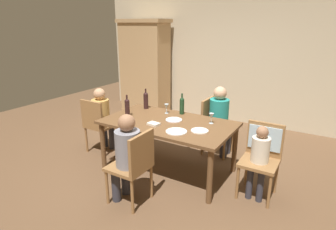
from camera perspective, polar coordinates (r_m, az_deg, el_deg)
The scene contains 21 objects.
ground_plane at distance 4.29m, azimuth -0.00°, elevation -10.92°, with size 10.00×10.00×0.00m, color brown.
rear_room_partition at distance 6.29m, azimuth 13.19°, elevation 10.94°, with size 6.40×0.12×2.70m, color beige.
armoire_cabinet at distance 6.84m, azimuth -4.72°, elevation 9.76°, with size 1.18×0.62×2.18m.
dining_table at distance 4.01m, azimuth -0.00°, elevation -2.42°, with size 1.84×1.05×0.76m.
chair_left_end at distance 4.76m, azimuth -14.09°, elevation -1.44°, with size 0.44×0.44×0.92m.
chair_far_right at distance 4.69m, azimuth 9.19°, elevation -1.45°, with size 0.44×0.44×0.92m.
chair_near at distance 3.34m, azimuth -6.84°, elevation -9.65°, with size 0.44×0.44×0.92m.
chair_right_end at distance 3.71m, azimuth 18.65°, elevation -6.57°, with size 0.44×0.46×0.92m.
person_woman_host at distance 4.81m, azimuth -13.24°, elevation 0.07°, with size 0.29×0.33×1.09m.
person_man_bearded at distance 4.61m, azimuth 10.56°, elevation -0.22°, with size 0.36×0.31×1.14m.
person_man_guest at distance 3.36m, azimuth -8.45°, elevation -7.44°, with size 0.34×0.30×1.11m.
person_child_small at distance 3.59m, azimuth 18.05°, elevation -7.94°, with size 0.22×0.25×0.94m.
wine_bottle_tall_green at distance 4.58m, azimuth -4.52°, elevation 3.09°, with size 0.08×0.08×0.33m.
wine_bottle_dark_red at distance 4.29m, azimuth 2.84°, elevation 2.02°, with size 0.07×0.07×0.32m.
wine_bottle_short_olive at distance 4.23m, azimuth -8.28°, elevation 1.65°, with size 0.07×0.07×0.33m.
wine_glass_near_left at distance 3.93m, azimuth 8.82°, elevation -0.24°, with size 0.07×0.07×0.15m.
wine_glass_centre at distance 4.32m, azimuth -0.31°, elevation 1.70°, with size 0.07×0.07×0.15m.
dinner_plate_host at distance 3.66m, azimuth 6.45°, elevation -3.18°, with size 0.23×0.23×0.01m, color white.
dinner_plate_guest_left at distance 4.04m, azimuth 1.20°, elevation -0.99°, with size 0.24×0.24×0.01m, color white.
dinner_plate_guest_right at distance 3.61m, azimuth 1.72°, elevation -3.37°, with size 0.28×0.28×0.01m, color white.
folded_napkin at distance 3.86m, azimuth -2.92°, elevation -1.82°, with size 0.16×0.12×0.03m, color beige.
Camera 1 is at (1.94, -3.21, 2.08)m, focal length 30.02 mm.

